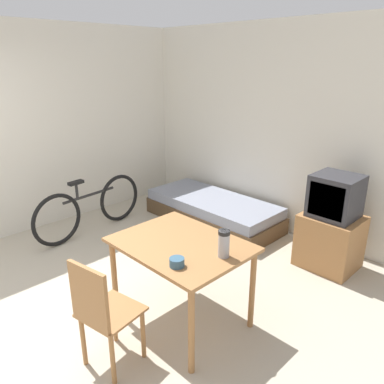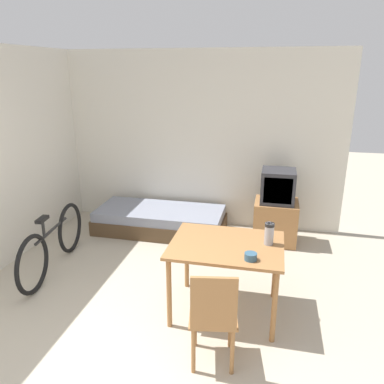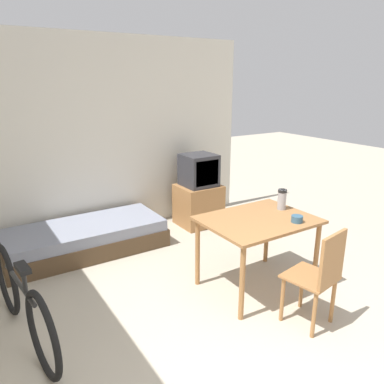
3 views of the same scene
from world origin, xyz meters
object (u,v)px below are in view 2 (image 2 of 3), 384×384
object	(u,v)px
tv	(276,210)
bicycle	(53,243)
daybed	(160,220)
dining_table	(226,252)
mate_bowl	(251,257)
thermos_flask	(269,233)
wooden_chair	(213,315)

from	to	relation	value
tv	bicycle	distance (m)	3.05
daybed	dining_table	distance (m)	2.25
dining_table	mate_bowl	size ratio (longest dim) A/B	9.77
daybed	thermos_flask	distance (m)	2.49
dining_table	bicycle	bearing A→B (deg)	169.94
tv	dining_table	size ratio (longest dim) A/B	0.97
wooden_chair	bicycle	xyz separation A→B (m)	(-2.21, 1.19, -0.16)
wooden_chair	mate_bowl	distance (m)	0.64
wooden_chair	mate_bowl	world-z (taller)	wooden_chair
daybed	mate_bowl	world-z (taller)	mate_bowl
wooden_chair	thermos_flask	xyz separation A→B (m)	(0.40, 0.87, 0.38)
daybed	mate_bowl	size ratio (longest dim) A/B	17.47
wooden_chair	mate_bowl	xyz separation A→B (m)	(0.25, 0.52, 0.29)
mate_bowl	tv	bearing A→B (deg)	83.88
daybed	tv	xyz separation A→B (m)	(1.74, 0.03, 0.31)
dining_table	wooden_chair	bearing A→B (deg)	-89.60
tv	dining_table	xyz separation A→B (m)	(-0.48, -1.82, 0.19)
tv	thermos_flask	world-z (taller)	tv
dining_table	thermos_flask	distance (m)	0.46
tv	wooden_chair	bearing A→B (deg)	-100.25
wooden_chair	bicycle	bearing A→B (deg)	151.79
daybed	thermos_flask	world-z (taller)	thermos_flask
bicycle	mate_bowl	world-z (taller)	mate_bowl
daybed	bicycle	size ratio (longest dim) A/B	1.17
thermos_flask	mate_bowl	size ratio (longest dim) A/B	1.97
dining_table	tv	bearing A→B (deg)	75.29
tv	dining_table	bearing A→B (deg)	-104.71
bicycle	mate_bowl	bearing A→B (deg)	-15.26
wooden_chair	mate_bowl	size ratio (longest dim) A/B	8.12
thermos_flask	daybed	bearing A→B (deg)	134.00
tv	wooden_chair	world-z (taller)	tv
tv	bicycle	bearing A→B (deg)	-151.89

